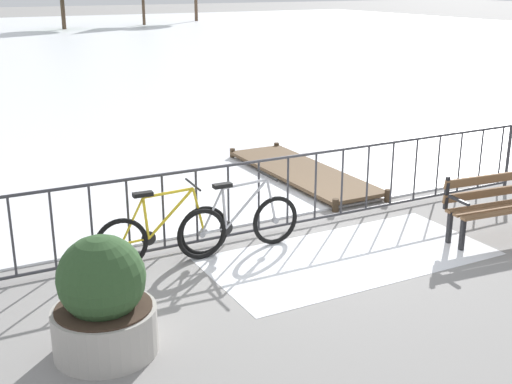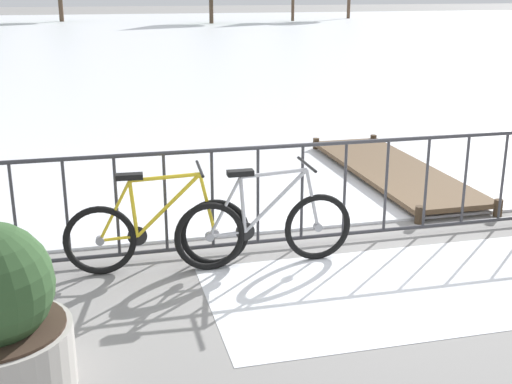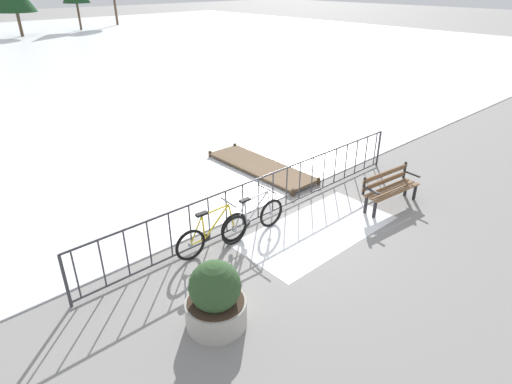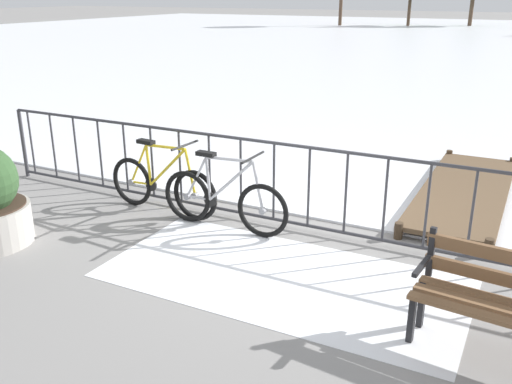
# 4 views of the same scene
# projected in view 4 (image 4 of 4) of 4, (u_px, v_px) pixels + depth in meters

# --- Properties ---
(ground_plane) EXTENTS (160.00, 160.00, 0.00)m
(ground_plane) POSITION_uv_depth(u_px,v_px,m) (290.00, 228.00, 6.88)
(ground_plane) COLOR gray
(frozen_pond) EXTENTS (80.00, 56.00, 0.03)m
(frozen_pond) POSITION_uv_depth(u_px,v_px,m) (501.00, 44.00, 30.65)
(frozen_pond) COLOR white
(frozen_pond) RESTS_ON ground
(snow_patch) EXTENTS (3.63, 1.76, 0.01)m
(snow_patch) POSITION_uv_depth(u_px,v_px,m) (282.00, 278.00, 5.68)
(snow_patch) COLOR white
(snow_patch) RESTS_ON ground
(railing_fence) EXTENTS (9.06, 0.06, 1.07)m
(railing_fence) POSITION_uv_depth(u_px,v_px,m) (291.00, 185.00, 6.69)
(railing_fence) COLOR #38383D
(railing_fence) RESTS_ON ground
(bicycle_near_railing) EXTENTS (1.71, 0.52, 0.97)m
(bicycle_near_railing) POSITION_uv_depth(u_px,v_px,m) (162.00, 185.00, 7.26)
(bicycle_near_railing) COLOR black
(bicycle_near_railing) RESTS_ON ground
(bicycle_second) EXTENTS (1.71, 0.52, 0.97)m
(bicycle_second) POSITION_uv_depth(u_px,v_px,m) (223.00, 200.00, 6.74)
(bicycle_second) COLOR black
(bicycle_second) RESTS_ON ground
(wooden_dock) EXTENTS (1.10, 3.63, 0.20)m
(wooden_dock) POSITION_uv_depth(u_px,v_px,m) (465.00, 191.00, 7.81)
(wooden_dock) COLOR brown
(wooden_dock) RESTS_ON ground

